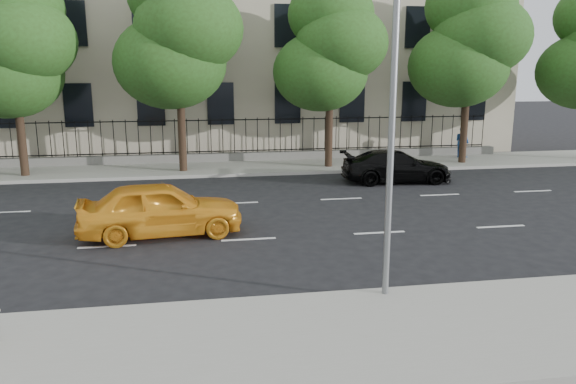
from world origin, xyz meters
name	(u,v)px	position (x,y,z in m)	size (l,w,h in m)	color
ground	(258,269)	(0.00, 0.00, 0.00)	(120.00, 120.00, 0.00)	black
near_sidewalk	(284,343)	(0.00, -4.00, 0.07)	(60.00, 4.00, 0.15)	gray
far_sidewalk	(225,168)	(0.00, 14.00, 0.07)	(60.00, 4.00, 0.15)	gray
lane_markings	(242,219)	(0.00, 4.75, 0.01)	(49.60, 4.62, 0.01)	silver
iron_fence	(223,151)	(0.00, 15.70, 0.65)	(30.00, 0.50, 2.20)	slate
street_light	(386,57)	(2.50, -1.77, 5.15)	(0.25, 3.32, 8.05)	slate
tree_b	(14,45)	(-8.96, 13.36, 5.84)	(5.53, 5.12, 8.97)	#382619
tree_c	(179,33)	(-1.96, 13.36, 6.41)	(5.89, 5.50, 9.80)	#382619
tree_d	(330,47)	(5.04, 13.36, 5.84)	(5.34, 4.94, 8.84)	#382619
tree_e	(469,40)	(12.04, 13.36, 6.20)	(5.71, 5.31, 9.46)	#382619
yellow_taxi	(161,209)	(-2.53, 3.36, 0.82)	(1.93, 4.81, 1.64)	orange
black_sedan	(397,166)	(7.18, 9.70, 0.69)	(1.94, 4.77, 1.38)	black
pedestrian_far	(462,141)	(12.71, 14.71, 1.00)	(0.82, 0.64, 1.69)	#1F4B93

